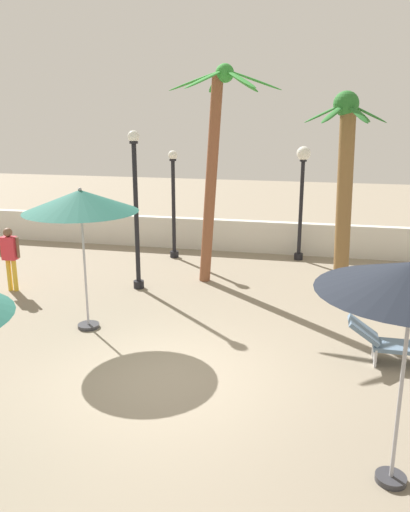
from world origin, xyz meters
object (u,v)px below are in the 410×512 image
object	(u,v)px
palm_tree_1	(215,151)
lamp_post_0	(302,184)
patio_umbrella_0	(81,202)
lamp_post_1	(173,201)
guest_2	(10,253)
lamp_post_2	(136,206)
palm_tree_0	(345,173)
lounge_chair_0	(399,344)

from	to	relation	value
palm_tree_1	lamp_post_0	bearing A→B (deg)	51.58
patio_umbrella_0	palm_tree_1	world-z (taller)	palm_tree_1
lamp_post_0	lamp_post_1	world-z (taller)	lamp_post_0
palm_tree_1	guest_2	size ratio (longest dim) A/B	3.38
lamp_post_0	lamp_post_2	distance (m)	5.54
palm_tree_0	lamp_post_1	xyz separation A→B (m)	(-5.10, 2.12, -1.24)
palm_tree_0	palm_tree_1	world-z (taller)	palm_tree_1
patio_umbrella_0	lamp_post_0	xyz separation A→B (m)	(4.23, 6.54, -0.36)
palm_tree_1	lamp_post_1	size ratio (longest dim) A/B	1.68
palm_tree_1	lamp_post_1	xyz separation A→B (m)	(-1.78, 2.14, -1.73)
patio_umbrella_0	lamp_post_2	world-z (taller)	lamp_post_2
patio_umbrella_0	lamp_post_1	distance (m)	6.01
patio_umbrella_0	palm_tree_0	xyz separation A→B (m)	(5.36, 3.81, 0.31)
lamp_post_0	patio_umbrella_0	bearing A→B (deg)	-122.86
palm_tree_0	palm_tree_1	xyz separation A→B (m)	(-3.32, -0.02, 0.48)
palm_tree_0	guest_2	distance (m)	8.83
palm_tree_1	lamp_post_1	distance (m)	3.27
patio_umbrella_0	guest_2	xyz separation A→B (m)	(-2.99, 1.83, -1.75)
lamp_post_2	lamp_post_0	bearing A→B (deg)	43.00
palm_tree_0	lounge_chair_0	size ratio (longest dim) A/B	2.70
palm_tree_1	lamp_post_1	bearing A→B (deg)	129.72
palm_tree_1	guest_2	distance (m)	5.97
lamp_post_2	lamp_post_1	bearing A→B (deg)	88.35
lamp_post_2	guest_2	xyz separation A→B (m)	(-3.17, -0.93, -1.18)
guest_2	lamp_post_2	bearing A→B (deg)	16.43
palm_tree_0	lamp_post_1	bearing A→B (deg)	157.43
lamp_post_0	guest_2	distance (m)	8.73
lamp_post_0	lamp_post_2	size ratio (longest dim) A/B	0.86
palm_tree_1	lamp_post_0	xyz separation A→B (m)	(2.19, 2.76, -1.15)
guest_2	palm_tree_0	bearing A→B (deg)	13.32
lamp_post_0	guest_2	xyz separation A→B (m)	(-7.22, -4.71, -1.39)
lamp_post_1	palm_tree_1	bearing A→B (deg)	-50.28
palm_tree_1	lamp_post_2	bearing A→B (deg)	-151.26
palm_tree_0	lamp_post_1	world-z (taller)	palm_tree_0
lounge_chair_0	lamp_post_1	bearing A→B (deg)	134.47
lamp_post_0	lounge_chair_0	size ratio (longest dim) A/B	1.90
lamp_post_2	guest_2	distance (m)	3.51
lamp_post_1	guest_2	size ratio (longest dim) A/B	2.02
patio_umbrella_0	guest_2	bearing A→B (deg)	148.55
lamp_post_2	lounge_chair_0	xyz separation A→B (m)	(6.20, -3.07, -1.82)
lamp_post_0	lounge_chair_0	xyz separation A→B (m)	(2.15, -6.84, -2.03)
guest_2	palm_tree_1	bearing A→B (deg)	21.25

